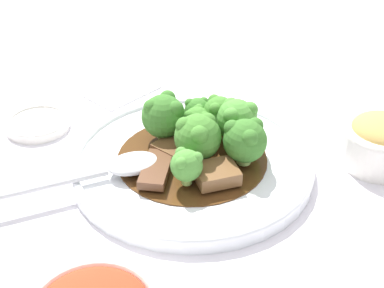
{
  "coord_description": "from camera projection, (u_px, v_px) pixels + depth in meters",
  "views": [
    {
      "loc": [
        -0.33,
        -0.38,
        0.37
      ],
      "look_at": [
        0.0,
        0.0,
        0.03
      ],
      "focal_mm": 50.0,
      "sensor_mm": 36.0,
      "label": 1
    }
  ],
  "objects": [
    {
      "name": "ground_plane",
      "position": [
        192.0,
        168.0,
        0.62
      ],
      "size": [
        4.0,
        4.0,
        0.0
      ],
      "primitive_type": "plane",
      "color": "silver"
    },
    {
      "name": "main_plate",
      "position": [
        192.0,
        161.0,
        0.62
      ],
      "size": [
        0.28,
        0.28,
        0.02
      ],
      "color": "white",
      "rests_on": "ground_plane"
    },
    {
      "name": "beef_strip_0",
      "position": [
        157.0,
        170.0,
        0.58
      ],
      "size": [
        0.07,
        0.06,
        0.01
      ],
      "color": "#56331E",
      "rests_on": "main_plate"
    },
    {
      "name": "beef_strip_1",
      "position": [
        216.0,
        174.0,
        0.57
      ],
      "size": [
        0.06,
        0.05,
        0.02
      ],
      "color": "brown",
      "rests_on": "main_plate"
    },
    {
      "name": "beef_strip_2",
      "position": [
        175.0,
        149.0,
        0.61
      ],
      "size": [
        0.04,
        0.05,
        0.01
      ],
      "color": "brown",
      "rests_on": "main_plate"
    },
    {
      "name": "broccoli_floret_0",
      "position": [
        198.0,
        110.0,
        0.65
      ],
      "size": [
        0.03,
        0.03,
        0.04
      ],
      "color": "#7FA84C",
      "rests_on": "main_plate"
    },
    {
      "name": "broccoli_floret_1",
      "position": [
        165.0,
        114.0,
        0.63
      ],
      "size": [
        0.05,
        0.05,
        0.05
      ],
      "color": "#7FA84C",
      "rests_on": "main_plate"
    },
    {
      "name": "broccoli_floret_2",
      "position": [
        187.0,
        165.0,
        0.55
      ],
      "size": [
        0.03,
        0.03,
        0.04
      ],
      "color": "#8EB756",
      "rests_on": "main_plate"
    },
    {
      "name": "broccoli_floret_3",
      "position": [
        196.0,
        137.0,
        0.59
      ],
      "size": [
        0.05,
        0.05,
        0.06
      ],
      "color": "#7FA84C",
      "rests_on": "main_plate"
    },
    {
      "name": "broccoli_floret_4",
      "position": [
        197.0,
        120.0,
        0.63
      ],
      "size": [
        0.03,
        0.03,
        0.04
      ],
      "color": "#8EB756",
      "rests_on": "main_plate"
    },
    {
      "name": "broccoli_floret_5",
      "position": [
        219.0,
        112.0,
        0.63
      ],
      "size": [
        0.04,
        0.04,
        0.05
      ],
      "color": "#7FA84C",
      "rests_on": "main_plate"
    },
    {
      "name": "broccoli_floret_6",
      "position": [
        245.0,
        140.0,
        0.58
      ],
      "size": [
        0.05,
        0.05,
        0.05
      ],
      "color": "#8EB756",
      "rests_on": "main_plate"
    },
    {
      "name": "broccoli_floret_7",
      "position": [
        249.0,
        135.0,
        0.6
      ],
      "size": [
        0.03,
        0.03,
        0.04
      ],
      "color": "#8EB756",
      "rests_on": "main_plate"
    },
    {
      "name": "broccoli_floret_8",
      "position": [
        236.0,
        119.0,
        0.62
      ],
      "size": [
        0.05,
        0.05,
        0.05
      ],
      "color": "#7FA84C",
      "rests_on": "main_plate"
    },
    {
      "name": "serving_spoon",
      "position": [
        114.0,
        168.0,
        0.58
      ],
      "size": [
        0.22,
        0.09,
        0.01
      ],
      "color": "silver",
      "rests_on": "main_plate"
    },
    {
      "name": "side_bowl_appetizer",
      "position": [
        382.0,
        141.0,
        0.62
      ],
      "size": [
        0.1,
        0.1,
        0.06
      ],
      "color": "white",
      "rests_on": "ground_plane"
    },
    {
      "name": "sauce_dish",
      "position": [
        38.0,
        123.0,
        0.69
      ],
      "size": [
        0.08,
        0.08,
        0.01
      ],
      "color": "white",
      "rests_on": "ground_plane"
    },
    {
      "name": "paper_napkin",
      "position": [
        120.0,
        89.0,
        0.78
      ],
      "size": [
        0.1,
        0.08,
        0.01
      ],
      "color": "white",
      "rests_on": "ground_plane"
    }
  ]
}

